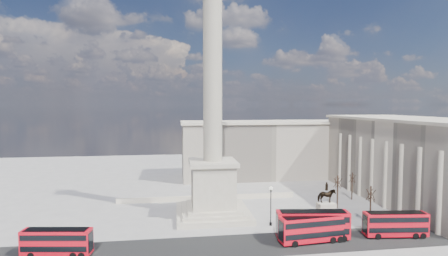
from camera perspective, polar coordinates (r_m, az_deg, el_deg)
name	(u,v)px	position (r m, az deg, el deg)	size (l,w,h in m)	color
ground	(216,224)	(65.20, -1.33, -15.44)	(180.00, 180.00, 0.00)	#9C9893
asphalt_road	(256,245)	(56.79, 5.20, -18.44)	(120.00, 9.00, 0.01)	black
nelsons_column	(213,150)	(67.07, -1.85, -3.54)	(14.00, 14.00, 49.85)	#B9AE9A
balustrade_wall	(208,198)	(80.25, -2.69, -11.32)	(40.00, 0.60, 1.10)	beige
building_east	(409,159)	(89.04, 28.02, -4.49)	(19.00, 46.00, 18.60)	beige
building_northeast	(266,149)	(105.54, 6.95, -3.38)	(51.00, 17.00, 16.60)	beige
red_bus_a	(57,242)	(57.23, -25.57, -16.44)	(9.85, 3.50, 3.91)	red
red_bus_b	(313,228)	(58.30, 14.29, -15.61)	(10.68, 3.44, 4.25)	red
red_bus_c	(313,225)	(59.42, 14.33, -15.03)	(11.63, 3.96, 4.62)	red
red_bus_d	(396,224)	(65.16, 26.23, -13.88)	(10.22, 3.39, 4.07)	red
victorian_lamp	(271,203)	(63.92, 7.65, -12.00)	(0.60, 0.60, 6.99)	black
equestrian_statue	(326,211)	(66.20, 16.34, -12.83)	(3.74, 2.81, 7.86)	beige
bare_tree_near	(371,193)	(67.93, 22.85, -9.76)	(1.71, 1.71, 7.49)	#332319
bare_tree_mid	(338,181)	(76.82, 18.08, -8.27)	(1.90, 1.90, 7.19)	#332319
bare_tree_far	(352,177)	(84.82, 20.21, -7.56)	(1.59, 1.59, 6.49)	#332319
pedestrian_walking	(305,229)	(62.26, 13.14, -15.73)	(0.57, 0.37, 1.56)	black
pedestrian_standing	(384,222)	(69.94, 24.63, -13.72)	(0.81, 0.63, 1.67)	black
pedestrian_crossing	(313,217)	(68.74, 14.30, -13.84)	(0.93, 0.39, 1.58)	black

